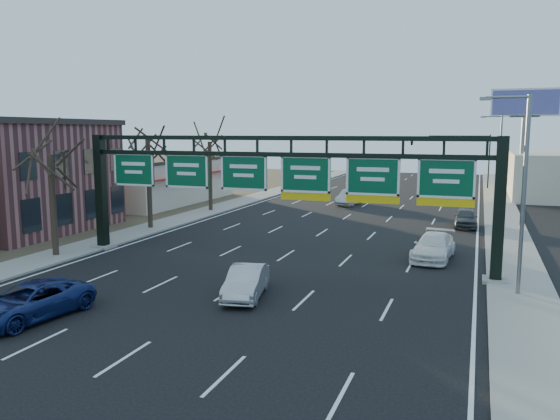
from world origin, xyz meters
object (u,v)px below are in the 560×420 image
at_px(sign_gantry, 277,182).
at_px(car_white_wagon, 434,247).
at_px(car_blue_suv, 30,301).
at_px(car_silver_sedan, 246,282).

height_order(sign_gantry, car_white_wagon, sign_gantry).
distance_m(sign_gantry, car_blue_suv, 14.01).
height_order(sign_gantry, car_silver_sedan, sign_gantry).
distance_m(car_blue_suv, car_white_wagon, 21.51).
xyz_separation_m(sign_gantry, car_blue_suv, (-5.99, -12.04, -3.92)).
bearing_deg(sign_gantry, car_blue_suv, -116.45).
distance_m(car_blue_suv, car_silver_sedan, 8.90).
height_order(car_blue_suv, car_white_wagon, car_white_wagon).
bearing_deg(car_blue_suv, car_silver_sedan, 47.76).
bearing_deg(car_silver_sedan, sign_gantry, 86.20).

